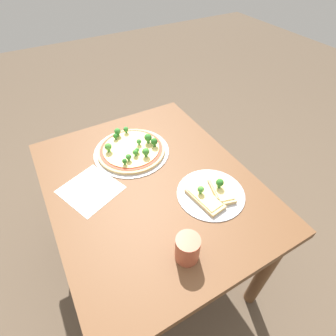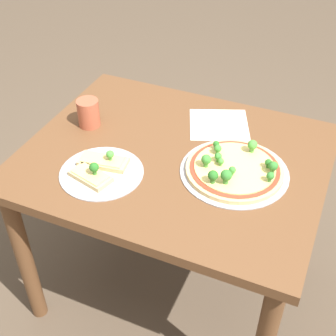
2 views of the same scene
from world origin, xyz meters
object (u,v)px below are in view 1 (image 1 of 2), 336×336
object	(u,v)px
dining_table	(151,198)
drinking_cup	(187,248)
pizza_tray_whole	(132,149)
pizza_tray_slice	(212,194)

from	to	relation	value
dining_table	drinking_cup	bearing A→B (deg)	173.00
pizza_tray_whole	drinking_cup	bearing A→B (deg)	174.53
pizza_tray_slice	pizza_tray_whole	bearing A→B (deg)	22.97
dining_table	pizza_tray_whole	xyz separation A→B (m)	(0.21, -0.01, 0.12)
dining_table	drinking_cup	size ratio (longest dim) A/B	9.87
dining_table	pizza_tray_slice	world-z (taller)	pizza_tray_slice
dining_table	drinking_cup	world-z (taller)	drinking_cup
dining_table	pizza_tray_whole	bearing A→B (deg)	-2.91
dining_table	pizza_tray_slice	xyz separation A→B (m)	(-0.19, -0.18, 0.12)
drinking_cup	dining_table	bearing A→B (deg)	-7.00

